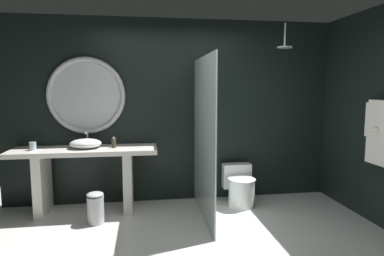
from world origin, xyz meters
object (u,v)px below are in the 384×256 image
hanging_bathrobe (382,130)px  waste_bin (96,208)px  tumbler_cup (33,146)px  toilet (240,187)px  vessel_sink (86,143)px  soap_dispenser (114,143)px  rain_shower_head (285,45)px  round_wall_mirror (86,96)px

hanging_bathrobe → waste_bin: hanging_bathrobe is taller
tumbler_cup → toilet: size_ratio=0.19×
toilet → waste_bin: size_ratio=1.40×
vessel_sink → hanging_bathrobe: hanging_bathrobe is taller
soap_dispenser → rain_shower_head: rain_shower_head is taller
toilet → waste_bin: 1.96m
vessel_sink → toilet: bearing=-1.2°
tumbler_cup → hanging_bathrobe: hanging_bathrobe is taller
soap_dispenser → rain_shower_head: bearing=-1.4°
vessel_sink → toilet: vessel_sink is taller
vessel_sink → soap_dispenser: vessel_sink is taller
soap_dispenser → toilet: size_ratio=0.26×
rain_shower_head → toilet: (-0.58, 0.02, -1.96)m
soap_dispenser → rain_shower_head: 2.64m
tumbler_cup → hanging_bathrobe: size_ratio=0.13×
vessel_sink → soap_dispenser: size_ratio=2.81×
rain_shower_head → waste_bin: (-2.50, -0.35, -2.01)m
hanging_bathrobe → toilet: bearing=142.9°
waste_bin → rain_shower_head: bearing=7.9°
tumbler_cup → soap_dispenser: bearing=1.0°
hanging_bathrobe → waste_bin: (-3.25, 0.64, -0.97)m
vessel_sink → soap_dispenser: 0.36m
vessel_sink → round_wall_mirror: bearing=92.7°
rain_shower_head → hanging_bathrobe: rain_shower_head is taller
tumbler_cup → soap_dispenser: 1.00m
hanging_bathrobe → toilet: hanging_bathrobe is taller
round_wall_mirror → rain_shower_head: size_ratio=3.17×
soap_dispenser → hanging_bathrobe: hanging_bathrobe is taller
vessel_sink → waste_bin: bearing=-69.2°
soap_dispenser → round_wall_mirror: bearing=143.0°
rain_shower_head → waste_bin: rain_shower_head is taller
tumbler_cup → round_wall_mirror: (0.63, 0.30, 0.63)m
tumbler_cup → waste_bin: (0.80, -0.39, -0.71)m
toilet → hanging_bathrobe: bearing=-37.1°
rain_shower_head → toilet: rain_shower_head is taller
vessel_sink → waste_bin: (0.16, -0.41, -0.72)m
vessel_sink → rain_shower_head: rain_shower_head is taller
vessel_sink → tumbler_cup: bearing=-177.4°
rain_shower_head → hanging_bathrobe: size_ratio=0.41×
round_wall_mirror → waste_bin: size_ratio=2.67×
round_wall_mirror → hanging_bathrobe: size_ratio=1.31×
tumbler_cup → round_wall_mirror: 0.94m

